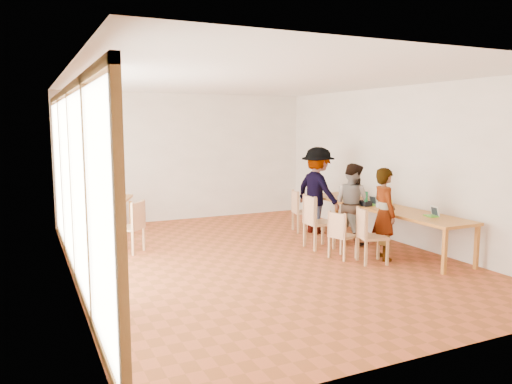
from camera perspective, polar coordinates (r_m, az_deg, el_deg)
ground at (r=8.63m, az=0.29°, el=-7.56°), size 8.00×8.00×0.00m
wall_back at (r=12.08m, az=-7.90°, el=3.98°), size 6.00×0.10×3.00m
wall_front at (r=5.08m, az=20.11°, el=-1.54°), size 6.00×0.10×3.00m
wall_right at (r=10.02m, az=16.01°, el=2.99°), size 0.10×8.00×3.00m
window_wall at (r=7.58m, az=-20.35°, el=1.37°), size 0.10×8.00×3.00m
ceiling at (r=8.36m, az=0.31°, el=12.84°), size 6.00×8.00×0.04m
communal_table at (r=9.71m, az=14.03°, el=-1.83°), size 0.80×4.00×0.75m
side_table at (r=10.95m, az=-16.58°, el=-1.03°), size 0.90×0.90×0.75m
chair_near at (r=8.39m, az=12.59°, el=-4.23°), size 0.53×0.53×0.49m
chair_mid at (r=8.58m, az=9.57°, el=-4.34°), size 0.47×0.47×0.43m
chair_far at (r=9.22m, az=6.69°, el=-2.75°), size 0.47×0.47×0.53m
chair_empty at (r=10.65m, az=4.97°, el=-1.68°), size 0.48×0.48×0.47m
chair_spare at (r=9.13m, az=-13.80°, el=-3.27°), size 0.61×0.61×0.49m
person_near at (r=8.69m, az=14.45°, el=-2.43°), size 0.49×0.64×1.56m
person_mid at (r=9.69m, az=10.94°, el=-1.33°), size 0.76×0.88×1.55m
person_far at (r=10.49m, az=7.06°, el=0.17°), size 0.86×1.26×1.81m
laptop_near at (r=8.84m, az=19.57°, el=-2.33°), size 0.21×0.23×0.18m
laptop_mid at (r=9.78m, az=13.09°, el=-1.15°), size 0.21×0.23×0.18m
laptop_far at (r=10.44m, az=10.59°, el=-0.52°), size 0.21×0.24×0.19m
yellow_mug at (r=9.91m, az=15.01°, el=-1.13°), size 0.12×0.12×0.09m
green_bottle at (r=9.57m, az=12.47°, el=-0.78°), size 0.07×0.07×0.28m
clear_glass at (r=9.52m, az=13.76°, el=-1.44°), size 0.07×0.07×0.09m
condiment_cup at (r=10.56m, az=10.61°, el=-0.54°), size 0.08×0.08×0.06m
pink_phone at (r=10.15m, az=10.98°, el=-1.02°), size 0.05×0.10×0.01m
black_pouch at (r=9.65m, az=12.32°, el=-1.27°), size 0.16×0.26×0.09m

